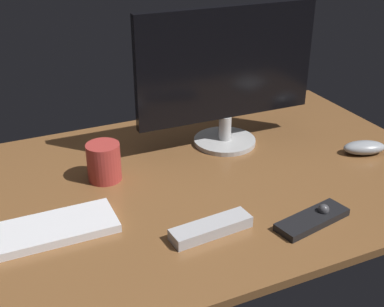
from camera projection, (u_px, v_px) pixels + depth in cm
name	position (u px, v px, depth cm)	size (l,w,h in cm)	color
desk	(180.00, 185.00, 128.76)	(140.00, 84.00, 2.00)	brown
monitor	(227.00, 73.00, 138.67)	(52.00, 17.83, 39.12)	#BBBBBB
keyboard	(31.00, 234.00, 107.12)	(35.86, 11.82, 1.89)	white
computer_mouse	(364.00, 148.00, 141.54)	(11.83, 5.75, 3.66)	#999EA5
media_remote	(313.00, 219.00, 112.14)	(18.82, 9.24, 3.36)	black
tv_remote	(211.00, 228.00, 108.41)	(18.24, 4.98, 2.54)	#B7B7BC
coffee_mug	(104.00, 162.00, 127.48)	(8.45, 8.45, 9.71)	#B23833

